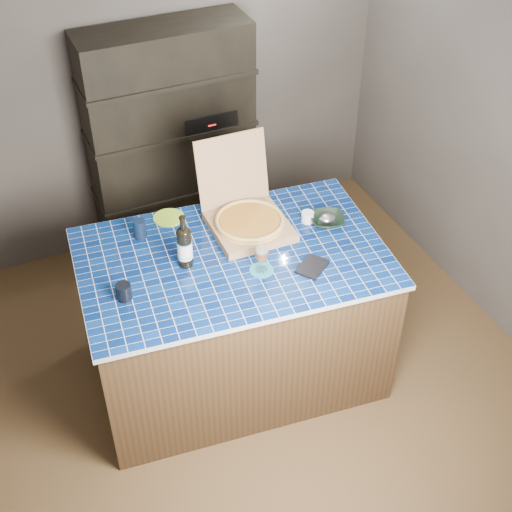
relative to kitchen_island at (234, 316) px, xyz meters
name	(u,v)px	position (x,y,z in m)	size (l,w,h in m)	color
room	(256,219)	(0.12, -0.05, 0.76)	(3.50, 3.50, 3.50)	#4F3921
shelving_unit	(172,144)	(0.13, 1.48, 0.41)	(1.20, 0.41, 1.80)	black
kitchen_island	(234,316)	(0.00, 0.00, 0.00)	(1.90, 1.32, 0.98)	#402919
pizza_box	(248,218)	(0.19, 0.22, 0.56)	(0.46, 0.56, 0.50)	#A98157
mead_bottle	(185,246)	(-0.27, 0.04, 0.62)	(0.09, 0.09, 0.34)	black
teal_trivet	(261,270)	(0.10, -0.19, 0.49)	(0.14, 0.14, 0.01)	teal
wine_glass	(262,253)	(0.10, -0.19, 0.62)	(0.08, 0.08, 0.18)	white
tumbler	(124,292)	(-0.68, -0.09, 0.54)	(0.08, 0.08, 0.09)	black
dvd_case	(312,267)	(0.38, -0.28, 0.50)	(0.13, 0.19, 0.01)	black
bowl	(327,220)	(0.65, 0.05, 0.52)	(0.21, 0.21, 0.05)	black
foil_contents	(327,218)	(0.65, 0.05, 0.53)	(0.11, 0.09, 0.05)	#B7B5C2
white_jar	(308,217)	(0.55, 0.12, 0.52)	(0.08, 0.08, 0.07)	white
navy_cup	(140,229)	(-0.44, 0.40, 0.55)	(0.08, 0.08, 0.12)	black
green_trivet	(169,218)	(-0.22, 0.51, 0.49)	(0.19, 0.19, 0.01)	#91C329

